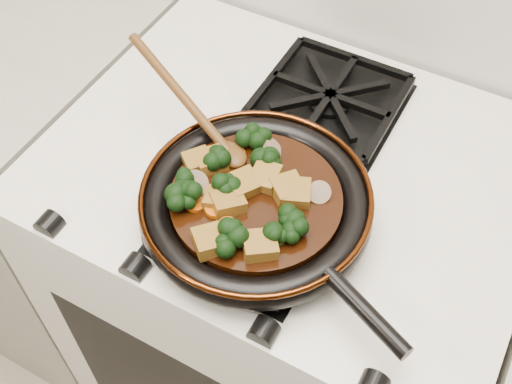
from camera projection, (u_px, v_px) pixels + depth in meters
The scene contains 32 objects.
stove at pixel (282, 299), 1.36m from camera, with size 0.76×0.60×0.90m, color silver.
burner_grate_front at pixel (248, 219), 0.92m from camera, with size 0.23×0.23×0.03m, color black, non-canonical shape.
burner_grate_back at pixel (330, 99), 1.07m from camera, with size 0.23×0.23×0.03m, color black, non-canonical shape.
skillet at pixel (257, 204), 0.90m from camera, with size 0.43×0.33×0.05m.
braising_sauce at pixel (256, 201), 0.89m from camera, with size 0.24×0.24×0.02m, color black.
tofu_cube_0 at pixel (296, 193), 0.88m from camera, with size 0.04×0.04×0.02m, color brown.
tofu_cube_1 at pixel (265, 178), 0.90m from camera, with size 0.04×0.04×0.02m, color brown.
tofu_cube_2 at pixel (210, 241), 0.83m from camera, with size 0.04×0.04×0.02m, color brown.
tofu_cube_3 at pixel (260, 246), 0.83m from camera, with size 0.04×0.04×0.02m, color brown.
tofu_cube_4 at pixel (287, 189), 0.88m from camera, with size 0.04×0.04×0.02m, color brown.
tofu_cube_5 at pixel (218, 199), 0.87m from camera, with size 0.04×0.03×0.02m, color brown.
tofu_cube_6 at pixel (243, 185), 0.89m from camera, with size 0.04×0.04×0.02m, color brown.
tofu_cube_7 at pixel (211, 161), 0.92m from camera, with size 0.04×0.04×0.02m, color brown.
tofu_cube_8 at pixel (198, 161), 0.92m from camera, with size 0.04×0.04×0.02m, color brown.
tofu_cube_9 at pixel (228, 203), 0.87m from camera, with size 0.04×0.04×0.02m, color brown.
broccoli_floret_0 at pixel (256, 138), 0.94m from camera, with size 0.06×0.06×0.05m, color black, non-canonical shape.
broccoli_floret_1 at pixel (269, 163), 0.91m from camera, with size 0.06×0.06×0.05m, color black, non-canonical shape.
broccoli_floret_2 at pixel (280, 238), 0.83m from camera, with size 0.06×0.06×0.05m, color black, non-canonical shape.
broccoli_floret_3 at pixel (293, 227), 0.84m from camera, with size 0.06×0.06×0.05m, color black, non-canonical shape.
broccoli_floret_4 at pixel (232, 243), 0.82m from camera, with size 0.06×0.06×0.05m, color black, non-canonical shape.
broccoli_floret_5 at pixel (182, 199), 0.87m from camera, with size 0.06×0.06×0.06m, color black, non-canonical shape.
broccoli_floret_6 at pixel (213, 160), 0.92m from camera, with size 0.06×0.06×0.05m, color black, non-canonical shape.
broccoli_floret_7 at pixel (227, 187), 0.88m from camera, with size 0.06×0.06×0.05m, color black, non-canonical shape.
broccoli_floret_8 at pixel (188, 188), 0.88m from camera, with size 0.06×0.06×0.05m, color black, non-canonical shape.
carrot_coin_0 at pixel (228, 226), 0.85m from camera, with size 0.03×0.03×0.01m, color #C14A05.
carrot_coin_1 at pixel (236, 152), 0.93m from camera, with size 0.03×0.03×0.01m, color #C14A05.
carrot_coin_2 at pixel (215, 209), 0.87m from camera, with size 0.03×0.03×0.01m, color #C14A05.
carrot_coin_3 at pixel (195, 204), 0.87m from camera, with size 0.03×0.03×0.01m, color #C14A05.
mushroom_slice_0 at pixel (272, 148), 0.93m from camera, with size 0.03×0.03×0.01m, color brown.
mushroom_slice_1 at pixel (319, 192), 0.88m from camera, with size 0.03×0.03×0.01m, color brown.
mushroom_slice_2 at pixel (195, 183), 0.89m from camera, with size 0.04×0.04×0.01m, color brown.
wooden_spoon at pixel (201, 119), 0.94m from camera, with size 0.15×0.08×0.24m.
Camera 1 is at (0.26, 1.09, 1.66)m, focal length 45.00 mm.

